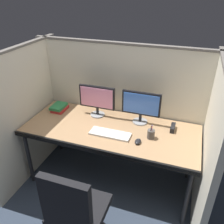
% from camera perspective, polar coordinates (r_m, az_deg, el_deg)
% --- Properties ---
extents(ground_plane, '(8.00, 8.00, 0.00)m').
position_cam_1_polar(ground_plane, '(2.87, -2.45, -19.64)').
color(ground_plane, '#2D3847').
extents(cubicle_partition_rear, '(2.21, 0.06, 1.57)m').
position_cam_1_polar(cubicle_partition_rear, '(2.94, 2.54, 1.30)').
color(cubicle_partition_rear, beige).
rests_on(cubicle_partition_rear, ground).
extents(cubicle_partition_left, '(0.06, 1.41, 1.57)m').
position_cam_1_polar(cubicle_partition_left, '(2.94, -19.65, -0.46)').
color(cubicle_partition_left, beige).
rests_on(cubicle_partition_left, ground).
extents(cubicle_partition_right, '(0.06, 1.41, 1.57)m').
position_cam_1_polar(cubicle_partition_right, '(2.39, 22.06, -8.22)').
color(cubicle_partition_right, beige).
rests_on(cubicle_partition_right, ground).
extents(desk, '(1.90, 0.80, 0.74)m').
position_cam_1_polar(desk, '(2.61, -0.45, -5.03)').
color(desk, '#997551').
rests_on(desk, ground).
extents(office_chair, '(0.52, 0.52, 0.97)m').
position_cam_1_polar(office_chair, '(2.23, -8.25, -24.76)').
color(office_chair, black).
rests_on(office_chair, ground).
extents(monitor_left, '(0.43, 0.17, 0.37)m').
position_cam_1_polar(monitor_left, '(2.75, -3.63, 3.15)').
color(monitor_left, gray).
rests_on(monitor_left, desk).
extents(monitor_right, '(0.43, 0.17, 0.37)m').
position_cam_1_polar(monitor_right, '(2.62, 7.01, 1.59)').
color(monitor_right, gray).
rests_on(monitor_right, desk).
extents(keyboard_main, '(0.43, 0.15, 0.02)m').
position_cam_1_polar(keyboard_main, '(2.49, -0.46, -5.29)').
color(keyboard_main, silver).
rests_on(keyboard_main, desk).
extents(computer_mouse, '(0.06, 0.10, 0.04)m').
position_cam_1_polar(computer_mouse, '(2.38, 6.26, -7.07)').
color(computer_mouse, black).
rests_on(computer_mouse, desk).
extents(book_stack, '(0.16, 0.21, 0.07)m').
position_cam_1_polar(book_stack, '(3.01, -12.61, 1.04)').
color(book_stack, '#B22626').
rests_on(book_stack, desk).
extents(pen_cup, '(0.08, 0.08, 0.16)m').
position_cam_1_polar(pen_cup, '(2.45, 9.37, -5.27)').
color(pen_cup, '#4C4742').
rests_on(pen_cup, desk).
extents(red_stapler, '(0.04, 0.15, 0.06)m').
position_cam_1_polar(red_stapler, '(2.64, 14.42, -3.71)').
color(red_stapler, black).
rests_on(red_stapler, desk).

